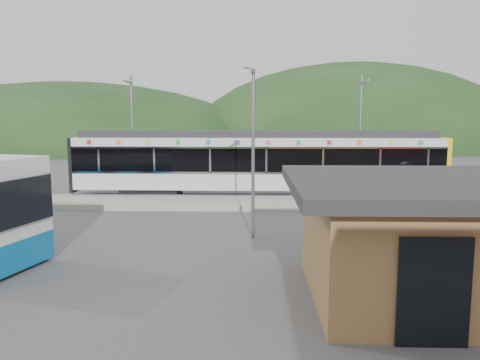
{
  "coord_description": "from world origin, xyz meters",
  "views": [
    {
      "loc": [
        0.53,
        -20.28,
        4.42
      ],
      "look_at": [
        -0.11,
        1.0,
        1.63
      ],
      "focal_mm": 35.0,
      "sensor_mm": 36.0,
      "label": 1
    }
  ],
  "objects": [
    {
      "name": "hills",
      "position": [
        6.19,
        5.29,
        0.0
      ],
      "size": [
        146.0,
        149.0,
        26.0
      ],
      "color": "#1E3D19",
      "rests_on": "ground"
    },
    {
      "name": "yellow_line",
      "position": [
        0.0,
        2.0,
        0.3
      ],
      "size": [
        26.0,
        0.1,
        0.01
      ],
      "primitive_type": "cube",
      "color": "yellow",
      "rests_on": "platform"
    },
    {
      "name": "train",
      "position": [
        0.71,
        6.0,
        2.06
      ],
      "size": [
        20.44,
        3.01,
        3.74
      ],
      "color": "black",
      "rests_on": "ground"
    },
    {
      "name": "lamp_post",
      "position": [
        0.5,
        -3.36,
        3.69
      ],
      "size": [
        0.41,
        1.13,
        6.2
      ],
      "rotation": [
        0.0,
        0.0,
        -0.28
      ],
      "color": "slate",
      "rests_on": "ground"
    },
    {
      "name": "catenary_mast_east",
      "position": [
        7.0,
        8.56,
        3.65
      ],
      "size": [
        0.18,
        1.8,
        7.0
      ],
      "color": "slate",
      "rests_on": "ground"
    },
    {
      "name": "station_shelter",
      "position": [
        6.0,
        -9.01,
        1.55
      ],
      "size": [
        9.2,
        6.2,
        3.0
      ],
      "color": "olive",
      "rests_on": "ground"
    },
    {
      "name": "platform",
      "position": [
        0.0,
        3.3,
        0.15
      ],
      "size": [
        26.0,
        3.2,
        0.3
      ],
      "primitive_type": "cube",
      "color": "#9E9E99",
      "rests_on": "ground"
    },
    {
      "name": "catenary_mast_west",
      "position": [
        -7.0,
        8.56,
        3.65
      ],
      "size": [
        0.18,
        1.8,
        7.0
      ],
      "color": "slate",
      "rests_on": "ground"
    },
    {
      "name": "ground",
      "position": [
        0.0,
        0.0,
        0.0
      ],
      "size": [
        120.0,
        120.0,
        0.0
      ],
      "primitive_type": "plane",
      "color": "#4C4C4F",
      "rests_on": "ground"
    }
  ]
}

